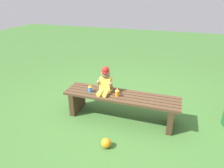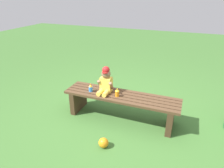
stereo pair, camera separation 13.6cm
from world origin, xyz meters
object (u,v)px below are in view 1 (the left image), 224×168
at_px(child_figure, 105,81).
at_px(sippy_cup_left, 90,88).
at_px(park_bench, 121,102).
at_px(toy_ball, 106,143).
at_px(sippy_cup_right, 117,92).

bearing_deg(child_figure, sippy_cup_left, -163.34).
relative_size(park_bench, toy_ball, 13.49).
height_order(sippy_cup_left, toy_ball, sippy_cup_left).
bearing_deg(child_figure, sippy_cup_right, -17.62).
distance_m(park_bench, toy_ball, 0.72).
relative_size(park_bench, sippy_cup_right, 13.84).
xyz_separation_m(park_bench, sippy_cup_right, (-0.04, -0.05, 0.18)).
height_order(sippy_cup_right, toy_ball, sippy_cup_right).
bearing_deg(child_figure, toy_ball, -69.61).
xyz_separation_m(child_figure, sippy_cup_left, (-0.22, -0.07, -0.12)).
bearing_deg(toy_ball, park_bench, 90.54).
distance_m(child_figure, sippy_cup_left, 0.26).
xyz_separation_m(sippy_cup_left, sippy_cup_right, (0.43, 0.00, 0.00)).
relative_size(child_figure, toy_ball, 3.18).
height_order(child_figure, sippy_cup_right, child_figure).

